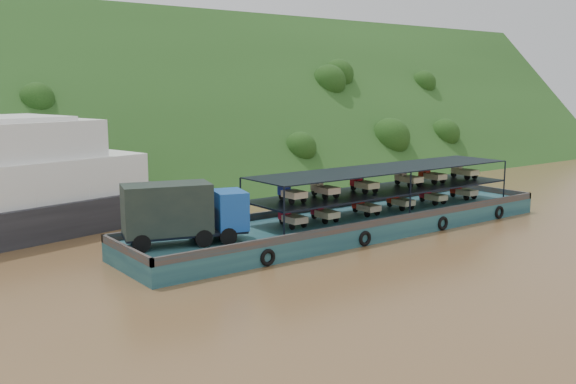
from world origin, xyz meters
TOP-DOWN VIEW (x-y plane):
  - ground at (0.00, 0.00)m, footprint 160.00×160.00m
  - hillside at (0.00, 36.00)m, footprint 140.00×39.60m
  - cargo_barge at (0.60, 0.93)m, footprint 35.00×7.18m

SIDE VIEW (x-z plane):
  - ground at x=0.00m, z-range 0.00..0.00m
  - hillside at x=0.00m, z-range -19.80..19.80m
  - cargo_barge at x=0.60m, z-range -1.24..3.71m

